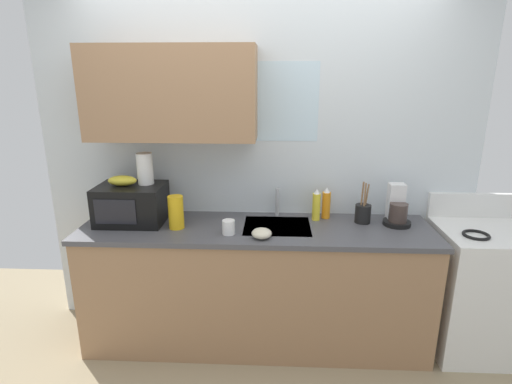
{
  "coord_description": "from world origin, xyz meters",
  "views": [
    {
      "loc": [
        0.13,
        -2.59,
        1.91
      ],
      "look_at": [
        0.0,
        0.0,
        1.15
      ],
      "focal_mm": 28.12,
      "sensor_mm": 36.0,
      "label": 1
    }
  ],
  "objects_px": {
    "paper_towel_roll": "(145,169)",
    "mug_white": "(229,227)",
    "dish_soap_bottle_yellow": "(316,205)",
    "utensil_crock": "(363,213)",
    "microwave": "(131,204)",
    "dish_soap_bottle_orange": "(326,204)",
    "banana_bunch": "(122,181)",
    "stove_range": "(477,289)",
    "small_bowl": "(262,233)",
    "cereal_canister": "(176,212)",
    "coffee_maker": "(397,209)"
  },
  "relations": [
    {
      "from": "coffee_maker",
      "to": "cereal_canister",
      "type": "relative_size",
      "value": 1.23
    },
    {
      "from": "banana_bunch",
      "to": "cereal_canister",
      "type": "relative_size",
      "value": 0.88
    },
    {
      "from": "paper_towel_roll",
      "to": "cereal_canister",
      "type": "xyz_separation_m",
      "value": [
        0.24,
        -0.15,
        -0.27
      ]
    },
    {
      "from": "banana_bunch",
      "to": "dish_soap_bottle_orange",
      "type": "height_order",
      "value": "banana_bunch"
    },
    {
      "from": "paper_towel_roll",
      "to": "cereal_canister",
      "type": "bearing_deg",
      "value": -32.01
    },
    {
      "from": "coffee_maker",
      "to": "paper_towel_roll",
      "type": "bearing_deg",
      "value": -179.73
    },
    {
      "from": "mug_white",
      "to": "small_bowl",
      "type": "height_order",
      "value": "mug_white"
    },
    {
      "from": "stove_range",
      "to": "utensil_crock",
      "type": "distance_m",
      "value": 0.97
    },
    {
      "from": "banana_bunch",
      "to": "small_bowl",
      "type": "relative_size",
      "value": 1.54
    },
    {
      "from": "paper_towel_roll",
      "to": "dish_soap_bottle_orange",
      "type": "relative_size",
      "value": 0.96
    },
    {
      "from": "microwave",
      "to": "paper_towel_roll",
      "type": "relative_size",
      "value": 2.09
    },
    {
      "from": "banana_bunch",
      "to": "utensil_crock",
      "type": "bearing_deg",
      "value": 2.37
    },
    {
      "from": "microwave",
      "to": "dish_soap_bottle_yellow",
      "type": "relative_size",
      "value": 1.98
    },
    {
      "from": "dish_soap_bottle_yellow",
      "to": "stove_range",
      "type": "bearing_deg",
      "value": -7.73
    },
    {
      "from": "paper_towel_roll",
      "to": "coffee_maker",
      "type": "height_order",
      "value": "paper_towel_roll"
    },
    {
      "from": "dish_soap_bottle_orange",
      "to": "utensil_crock",
      "type": "bearing_deg",
      "value": -18.12
    },
    {
      "from": "stove_range",
      "to": "dish_soap_bottle_orange",
      "type": "xyz_separation_m",
      "value": [
        -1.06,
        0.2,
        0.55
      ]
    },
    {
      "from": "stove_range",
      "to": "utensil_crock",
      "type": "height_order",
      "value": "utensil_crock"
    },
    {
      "from": "utensil_crock",
      "to": "dish_soap_bottle_orange",
      "type": "bearing_deg",
      "value": 161.88
    },
    {
      "from": "dish_soap_bottle_yellow",
      "to": "small_bowl",
      "type": "distance_m",
      "value": 0.53
    },
    {
      "from": "paper_towel_roll",
      "to": "dish_soap_bottle_orange",
      "type": "bearing_deg",
      "value": 4.53
    },
    {
      "from": "dish_soap_bottle_yellow",
      "to": "utensil_crock",
      "type": "xyz_separation_m",
      "value": [
        0.33,
        -0.04,
        -0.04
      ]
    },
    {
      "from": "stove_range",
      "to": "utensil_crock",
      "type": "xyz_separation_m",
      "value": [
        -0.81,
        0.12,
        0.51
      ]
    },
    {
      "from": "dish_soap_bottle_yellow",
      "to": "mug_white",
      "type": "relative_size",
      "value": 2.45
    },
    {
      "from": "cereal_canister",
      "to": "paper_towel_roll",
      "type": "bearing_deg",
      "value": 147.99
    },
    {
      "from": "paper_towel_roll",
      "to": "mug_white",
      "type": "relative_size",
      "value": 2.32
    },
    {
      "from": "mug_white",
      "to": "banana_bunch",
      "type": "bearing_deg",
      "value": 165.93
    },
    {
      "from": "dish_soap_bottle_yellow",
      "to": "utensil_crock",
      "type": "height_order",
      "value": "utensil_crock"
    },
    {
      "from": "stove_range",
      "to": "dish_soap_bottle_yellow",
      "type": "distance_m",
      "value": 1.27
    },
    {
      "from": "dish_soap_bottle_yellow",
      "to": "coffee_maker",
      "type": "bearing_deg",
      "value": -5.08
    },
    {
      "from": "cereal_canister",
      "to": "microwave",
      "type": "bearing_deg",
      "value": 163.87
    },
    {
      "from": "stove_range",
      "to": "paper_towel_roll",
      "type": "height_order",
      "value": "paper_towel_roll"
    },
    {
      "from": "utensil_crock",
      "to": "small_bowl",
      "type": "bearing_deg",
      "value": -155.63
    },
    {
      "from": "mug_white",
      "to": "small_bowl",
      "type": "relative_size",
      "value": 0.73
    },
    {
      "from": "cereal_canister",
      "to": "utensil_crock",
      "type": "height_order",
      "value": "utensil_crock"
    },
    {
      "from": "dish_soap_bottle_yellow",
      "to": "dish_soap_bottle_orange",
      "type": "bearing_deg",
      "value": 30.06
    },
    {
      "from": "coffee_maker",
      "to": "mug_white",
      "type": "distance_m",
      "value": 1.18
    },
    {
      "from": "dish_soap_bottle_yellow",
      "to": "dish_soap_bottle_orange",
      "type": "height_order",
      "value": "dish_soap_bottle_yellow"
    },
    {
      "from": "small_bowl",
      "to": "stove_range",
      "type": "bearing_deg",
      "value": 7.65
    },
    {
      "from": "dish_soap_bottle_yellow",
      "to": "mug_white",
      "type": "height_order",
      "value": "dish_soap_bottle_yellow"
    },
    {
      "from": "dish_soap_bottle_yellow",
      "to": "small_bowl",
      "type": "xyz_separation_m",
      "value": [
        -0.38,
        -0.36,
        -0.08
      ]
    },
    {
      "from": "banana_bunch",
      "to": "dish_soap_bottle_orange",
      "type": "bearing_deg",
      "value": 6.04
    },
    {
      "from": "dish_soap_bottle_yellow",
      "to": "cereal_canister",
      "type": "xyz_separation_m",
      "value": [
        -0.97,
        -0.21,
        0.0
      ]
    },
    {
      "from": "dish_soap_bottle_orange",
      "to": "small_bowl",
      "type": "xyz_separation_m",
      "value": [
        -0.46,
        -0.4,
        -0.08
      ]
    },
    {
      "from": "banana_bunch",
      "to": "small_bowl",
      "type": "height_order",
      "value": "banana_bunch"
    },
    {
      "from": "coffee_maker",
      "to": "dish_soap_bottle_orange",
      "type": "bearing_deg",
      "value": 169.0
    },
    {
      "from": "microwave",
      "to": "utensil_crock",
      "type": "xyz_separation_m",
      "value": [
        1.63,
        0.07,
        -0.06
      ]
    },
    {
      "from": "microwave",
      "to": "utensil_crock",
      "type": "distance_m",
      "value": 1.64
    },
    {
      "from": "small_bowl",
      "to": "utensil_crock",
      "type": "bearing_deg",
      "value": 24.37
    },
    {
      "from": "dish_soap_bottle_yellow",
      "to": "mug_white",
      "type": "distance_m",
      "value": 0.67
    }
  ]
}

